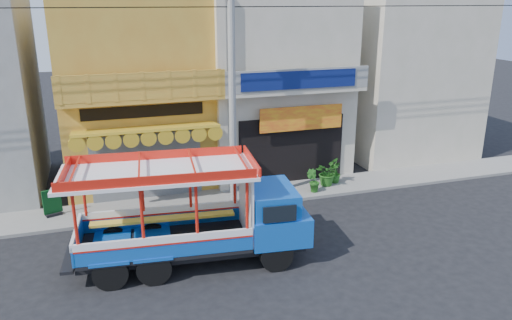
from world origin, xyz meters
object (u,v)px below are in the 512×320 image
(green_sign, at_px, (52,205))
(potted_plant_a, at_px, (326,172))
(utility_pole, at_px, (236,74))
(songthaew_truck, at_px, (208,214))
(potted_plant_b, at_px, (313,181))
(potted_plant_c, at_px, (335,172))

(green_sign, relative_size, potted_plant_a, 0.90)
(utility_pole, relative_size, songthaew_truck, 3.92)
(green_sign, distance_m, potted_plant_b, 9.88)
(songthaew_truck, bearing_deg, potted_plant_a, 37.20)
(potted_plant_b, bearing_deg, songthaew_truck, 69.86)
(songthaew_truck, bearing_deg, potted_plant_b, 37.80)
(green_sign, distance_m, potted_plant_a, 10.70)
(utility_pole, bearing_deg, potted_plant_a, 10.55)
(potted_plant_a, relative_size, potted_plant_b, 1.19)
(potted_plant_a, relative_size, potted_plant_c, 1.26)
(utility_pole, height_order, green_sign, utility_pole)
(potted_plant_b, height_order, potted_plant_c, potted_plant_b)
(green_sign, bearing_deg, songthaew_truck, -45.54)
(potted_plant_c, bearing_deg, songthaew_truck, -53.99)
(songthaew_truck, relative_size, potted_plant_c, 8.15)
(green_sign, height_order, potted_plant_b, green_sign)
(green_sign, relative_size, potted_plant_c, 1.13)
(utility_pole, xyz_separation_m, potted_plant_b, (3.22, 0.20, -4.45))
(songthaew_truck, distance_m, potted_plant_b, 6.64)
(songthaew_truck, height_order, potted_plant_c, songthaew_truck)
(utility_pole, height_order, potted_plant_b, utility_pole)
(songthaew_truck, height_order, green_sign, songthaew_truck)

